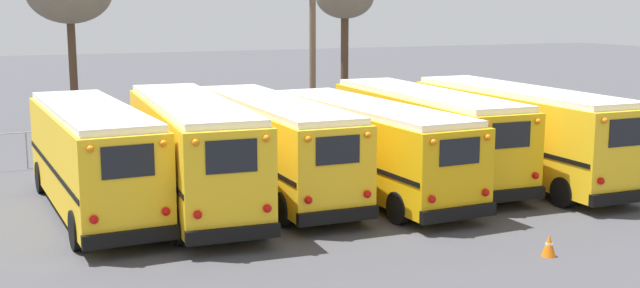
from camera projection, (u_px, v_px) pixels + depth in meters
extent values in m
plane|color=#424247|center=(321.00, 193.00, 26.71)|extent=(160.00, 160.00, 0.00)
cube|color=yellow|center=(92.00, 157.00, 23.84)|extent=(2.87, 9.76, 2.68)
cube|color=white|center=(90.00, 110.00, 23.59)|extent=(2.66, 9.36, 0.20)
cube|color=black|center=(131.00, 237.00, 19.74)|extent=(2.41, 0.33, 0.36)
cube|color=black|center=(128.00, 162.00, 19.43)|extent=(1.29, 0.10, 0.80)
sphere|color=red|center=(94.00, 220.00, 19.25)|extent=(0.22, 0.22, 0.22)
sphere|color=orange|center=(90.00, 149.00, 18.95)|extent=(0.18, 0.18, 0.18)
sphere|color=red|center=(166.00, 211.00, 20.01)|extent=(0.22, 0.22, 0.22)
sphere|color=orange|center=(164.00, 144.00, 19.71)|extent=(0.18, 0.18, 0.18)
cube|color=black|center=(51.00, 168.00, 23.36)|extent=(0.54, 9.44, 0.14)
cube|color=black|center=(133.00, 161.00, 24.39)|extent=(0.54, 9.44, 0.14)
cylinder|color=black|center=(41.00, 177.00, 26.69)|extent=(0.34, 1.05, 1.04)
cylinder|color=black|center=(108.00, 171.00, 27.64)|extent=(0.34, 1.05, 1.04)
cylinder|color=black|center=(77.00, 230.00, 20.45)|extent=(0.34, 1.05, 1.04)
cylinder|color=black|center=(161.00, 220.00, 21.40)|extent=(0.34, 1.05, 1.04)
cube|color=yellow|center=(191.00, 151.00, 24.63)|extent=(2.88, 10.54, 2.77)
cube|color=white|center=(190.00, 103.00, 24.37)|extent=(2.67, 10.11, 0.20)
cube|color=black|center=(233.00, 234.00, 19.97)|extent=(2.42, 0.32, 0.36)
cube|color=black|center=(232.00, 156.00, 19.65)|extent=(1.30, 0.10, 0.83)
sphere|color=red|center=(198.00, 215.00, 19.56)|extent=(0.22, 0.22, 0.22)
sphere|color=orange|center=(196.00, 143.00, 19.25)|extent=(0.18, 0.18, 0.18)
sphere|color=red|center=(267.00, 208.00, 20.16)|extent=(0.22, 0.22, 0.22)
sphere|color=orange|center=(266.00, 138.00, 19.85)|extent=(0.18, 0.18, 0.18)
cube|color=black|center=(152.00, 160.00, 24.26)|extent=(0.54, 10.21, 0.14)
cube|color=black|center=(229.00, 155.00, 25.06)|extent=(0.54, 10.21, 0.14)
cylinder|color=black|center=(140.00, 168.00, 28.09)|extent=(0.33, 1.08, 1.07)
cylinder|color=black|center=(202.00, 164.00, 28.83)|extent=(0.33, 1.08, 1.07)
cylinder|color=black|center=(180.00, 225.00, 20.84)|extent=(0.33, 1.08, 1.07)
cylinder|color=black|center=(261.00, 218.00, 21.58)|extent=(0.33, 1.08, 1.07)
cube|color=yellow|center=(273.00, 144.00, 26.44)|extent=(2.36, 10.60, 2.57)
cube|color=white|center=(272.00, 103.00, 26.20)|extent=(2.17, 10.18, 0.20)
cube|color=black|center=(338.00, 216.00, 21.78)|extent=(2.38, 0.21, 0.36)
cube|color=black|center=(338.00, 150.00, 21.49)|extent=(1.28, 0.03, 0.77)
sphere|color=red|center=(308.00, 200.00, 21.35)|extent=(0.22, 0.22, 0.22)
sphere|color=orange|center=(308.00, 139.00, 21.07)|extent=(0.18, 0.18, 0.18)
sphere|color=red|center=(367.00, 194.00, 22.02)|extent=(0.22, 0.22, 0.22)
sphere|color=orange|center=(368.00, 135.00, 21.73)|extent=(0.18, 0.18, 0.18)
cube|color=black|center=(238.00, 153.00, 26.03)|extent=(0.05, 10.38, 0.14)
cube|color=black|center=(306.00, 148.00, 26.92)|extent=(0.05, 10.38, 0.14)
cylinder|color=black|center=(210.00, 159.00, 29.86)|extent=(0.28, 1.00, 1.00)
cylinder|color=black|center=(265.00, 155.00, 30.68)|extent=(0.28, 1.00, 1.00)
cylinder|color=black|center=(284.00, 209.00, 22.59)|extent=(0.28, 1.00, 1.00)
cylinder|color=black|center=(353.00, 202.00, 23.42)|extent=(0.28, 1.00, 1.00)
cube|color=#EAAA0F|center=(366.00, 146.00, 26.57)|extent=(2.96, 10.49, 2.46)
cube|color=white|center=(367.00, 106.00, 26.34)|extent=(2.74, 10.06, 0.20)
cube|color=black|center=(459.00, 213.00, 22.13)|extent=(2.45, 0.33, 0.36)
cube|color=black|center=(460.00, 152.00, 21.85)|extent=(1.32, 0.10, 0.74)
sphere|color=red|center=(432.00, 199.00, 21.65)|extent=(0.22, 0.22, 0.22)
sphere|color=orange|center=(433.00, 142.00, 21.38)|extent=(0.18, 0.18, 0.18)
sphere|color=red|center=(486.00, 192.00, 22.42)|extent=(0.22, 0.22, 0.22)
sphere|color=orange|center=(488.00, 137.00, 22.15)|extent=(0.18, 0.18, 0.18)
cube|color=black|center=(334.00, 154.00, 26.08)|extent=(0.58, 10.15, 0.14)
cube|color=black|center=(398.00, 149.00, 27.13)|extent=(0.58, 10.15, 0.14)
cylinder|color=black|center=(289.00, 161.00, 29.72)|extent=(0.33, 0.96, 0.95)
cylinder|color=black|center=(342.00, 156.00, 30.69)|extent=(0.33, 0.96, 0.95)
cylinder|color=black|center=(399.00, 208.00, 22.84)|extent=(0.33, 0.96, 0.95)
cylinder|color=black|center=(463.00, 200.00, 23.80)|extent=(0.33, 0.96, 0.95)
cube|color=yellow|center=(424.00, 132.00, 28.82)|extent=(2.67, 10.74, 2.59)
cube|color=white|center=(424.00, 94.00, 28.58)|extent=(2.46, 10.31, 0.20)
cube|color=black|center=(509.00, 195.00, 24.08)|extent=(2.46, 0.26, 0.36)
cube|color=black|center=(512.00, 135.00, 23.79)|extent=(1.32, 0.06, 0.78)
sphere|color=red|center=(485.00, 180.00, 23.66)|extent=(0.22, 0.22, 0.22)
sphere|color=orange|center=(487.00, 125.00, 23.37)|extent=(0.18, 0.18, 0.18)
sphere|color=red|center=(536.00, 176.00, 24.31)|extent=(0.22, 0.22, 0.22)
sphere|color=orange|center=(538.00, 122.00, 24.02)|extent=(0.18, 0.18, 0.18)
cube|color=black|center=(393.00, 140.00, 28.42)|extent=(0.28, 10.47, 0.14)
cube|color=black|center=(453.00, 136.00, 29.30)|extent=(0.28, 10.47, 0.14)
cylinder|color=black|center=(350.00, 147.00, 32.32)|extent=(0.31, 1.04, 1.04)
cylinder|color=black|center=(400.00, 143.00, 33.13)|extent=(0.31, 1.04, 1.04)
cylinder|color=black|center=(454.00, 190.00, 24.91)|extent=(0.31, 1.04, 1.04)
cylinder|color=black|center=(515.00, 184.00, 25.72)|extent=(0.31, 1.04, 1.04)
cube|color=yellow|center=(518.00, 132.00, 28.48)|extent=(2.41, 10.41, 2.76)
cube|color=white|center=(519.00, 91.00, 28.22)|extent=(2.22, 9.99, 0.20)
cube|color=black|center=(623.00, 197.00, 23.93)|extent=(2.45, 0.20, 0.36)
cube|color=black|center=(627.00, 132.00, 23.61)|extent=(1.32, 0.03, 0.83)
sphere|color=red|center=(601.00, 181.00, 23.48)|extent=(0.22, 0.22, 0.22)
sphere|color=orange|center=(605.00, 121.00, 23.17)|extent=(0.18, 0.18, 0.18)
cube|color=black|center=(489.00, 140.00, 28.05)|extent=(0.03, 10.20, 0.14)
cube|color=black|center=(545.00, 136.00, 28.98)|extent=(0.03, 10.20, 0.14)
cylinder|color=black|center=(433.00, 150.00, 31.81)|extent=(0.28, 0.96, 0.96)
cylinder|color=black|center=(481.00, 146.00, 32.66)|extent=(0.28, 0.96, 0.96)
cylinder|color=black|center=(563.00, 192.00, 24.72)|extent=(0.28, 0.96, 0.96)
cylinder|color=black|center=(620.00, 186.00, 25.58)|extent=(0.28, 0.96, 0.96)
cylinder|color=brown|center=(313.00, 54.00, 39.54)|extent=(0.32, 0.32, 7.53)
cylinder|color=#473323|center=(345.00, 66.00, 43.62)|extent=(0.42, 0.42, 5.73)
cylinder|color=#473323|center=(73.00, 75.00, 38.67)|extent=(0.38, 0.38, 5.67)
cylinder|color=#939399|center=(27.00, 151.00, 30.50)|extent=(0.06, 0.06, 1.40)
cylinder|color=#939399|center=(94.00, 146.00, 31.46)|extent=(0.06, 0.06, 1.40)
cylinder|color=#939399|center=(158.00, 142.00, 32.43)|extent=(0.06, 0.06, 1.40)
cylinder|color=#939399|center=(218.00, 138.00, 33.39)|extent=(0.06, 0.06, 1.40)
cylinder|color=#939399|center=(275.00, 134.00, 34.35)|extent=(0.06, 0.06, 1.40)
cylinder|color=#939399|center=(328.00, 131.00, 35.31)|extent=(0.06, 0.06, 1.40)
cylinder|color=#939399|center=(379.00, 127.00, 36.27)|extent=(0.06, 0.06, 1.40)
cylinder|color=#939399|center=(427.00, 124.00, 37.23)|extent=(0.06, 0.06, 1.40)
cylinder|color=#939399|center=(473.00, 121.00, 38.19)|extent=(0.06, 0.06, 1.40)
cylinder|color=#939399|center=(247.00, 120.00, 33.74)|extent=(22.56, 0.04, 0.04)
cone|color=orange|center=(549.00, 245.00, 19.95)|extent=(0.36, 0.36, 0.57)
cylinder|color=white|center=(549.00, 244.00, 19.95)|extent=(0.17, 0.17, 0.06)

